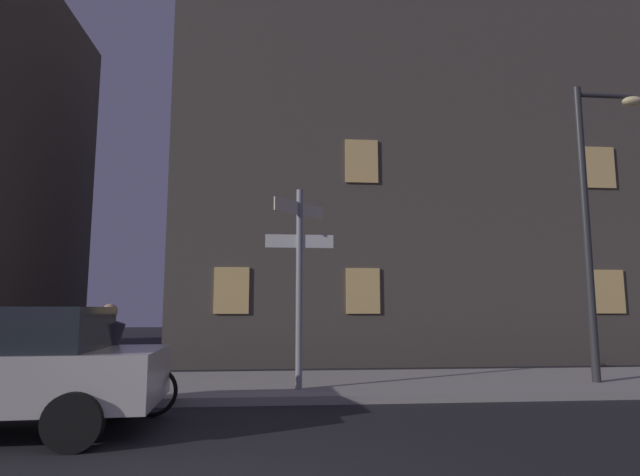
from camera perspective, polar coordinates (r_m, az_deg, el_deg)
The scene contains 5 objects.
sidewalk_kerb at distance 10.44m, azimuth -8.86°, elevation -15.73°, with size 40.00×3.47×0.14m, color #9E9991.
signpost at distance 9.40m, azimuth -2.29°, elevation -3.56°, with size 1.24×0.95×3.57m.
street_lamp at distance 11.80m, azimuth 27.81°, elevation 3.41°, with size 1.51×0.28×5.92m.
cyclist at distance 8.25m, azimuth -21.98°, elevation -12.70°, with size 1.82×0.32×1.61m.
building_right_block at distance 20.28m, azimuth 7.35°, elevation 18.03°, with size 13.76×8.35×20.65m.
Camera 1 is at (0.60, -4.07, 1.55)m, focal length 29.18 mm.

